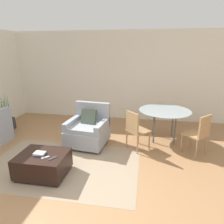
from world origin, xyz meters
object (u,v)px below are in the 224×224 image
tv_remote_primary (53,158)px  book_stack (40,154)px  armchair (88,130)px  potted_plant (8,121)px  dining_table (165,113)px  dining_chair_near_left (135,128)px  tv_remote_secondary (45,157)px  dining_chair_near_right (199,132)px  ottoman (43,163)px

tv_remote_primary → book_stack: bearing=164.9°
armchair → potted_plant: potted_plant is taller
book_stack → dining_table: size_ratio=0.16×
book_stack → dining_chair_near_left: dining_chair_near_left is taller
tv_remote_secondary → dining_table: dining_table is taller
book_stack → tv_remote_secondary: size_ratio=1.55×
tv_remote_secondary → dining_chair_near_left: dining_chair_near_left is taller
dining_chair_near_right → dining_table: bearing=135.0°
book_stack → dining_chair_near_right: 3.18m
ottoman → dining_chair_near_left: bearing=38.3°
book_stack → potted_plant: size_ratio=0.19×
book_stack → dining_chair_near_left: 2.03m
ottoman → potted_plant: 2.83m
ottoman → tv_remote_secondary: size_ratio=6.67×
dining_table → dining_chair_near_right: size_ratio=1.38×
tv_remote_secondary → potted_plant: 2.99m
ottoman → book_stack: size_ratio=4.30×
tv_remote_primary → potted_plant: (-2.35, 2.00, -0.18)m
book_stack → potted_plant: bearing=137.0°
ottoman → tv_remote_secondary: bearing=-40.9°
armchair → potted_plant: 2.61m
tv_remote_primary → armchair: bearing=82.2°
ottoman → dining_chair_near_right: size_ratio=0.94×
potted_plant → armchair: bearing=-12.4°
dining_chair_near_right → armchair: bearing=177.5°
tv_remote_primary → tv_remote_secondary: size_ratio=1.20×
tv_remote_secondary → dining_chair_near_right: size_ratio=0.14×
armchair → ottoman: armchair is taller
tv_remote_primary → dining_chair_near_left: 1.88m
tv_remote_secondary → dining_chair_near_left: (1.45, 1.33, 0.11)m
tv_remote_secondary → ottoman: bearing=139.1°
book_stack → dining_chair_near_left: (1.59, 1.26, 0.09)m
book_stack → dining_table: 2.98m
armchair → dining_chair_near_right: bearing=-2.5°
tv_remote_secondary → dining_chair_near_left: size_ratio=0.14×
potted_plant → dining_table: 4.35m
tv_remote_secondary → dining_table: (2.12, 2.00, 0.29)m
potted_plant → tv_remote_primary: bearing=-40.5°
armchair → dining_table: (1.78, 0.56, 0.34)m
dining_table → dining_chair_near_right: dining_chair_near_right is taller
book_stack → tv_remote_primary: size_ratio=1.30×
armchair → dining_chair_near_left: 1.13m
ottoman → tv_remote_primary: 0.33m
tv_remote_secondary → dining_table: 2.93m
armchair → tv_remote_secondary: 1.48m
dining_table → book_stack: bearing=-139.5°
dining_chair_near_left → dining_chair_near_right: (1.33, 0.00, 0.00)m
book_stack → potted_plant: potted_plant is taller
armchair → ottoman: bearing=-108.5°
potted_plant → dining_chair_near_left: potted_plant is taller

